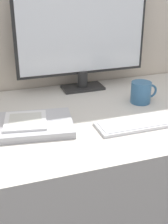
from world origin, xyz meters
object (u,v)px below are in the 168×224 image
keyboard (137,123)px  coffee_mug (141,92)px  monitor (82,35)px  laptop (30,125)px  ereader (25,121)px

keyboard → coffee_mug: bearing=58.6°
monitor → laptop: size_ratio=1.83×
monitor → coffee_mug: size_ratio=5.10×
monitor → keyboard: monitor is taller
laptop → coffee_mug: size_ratio=2.79×
keyboard → ereader: (-0.40, 0.11, 0.02)m
keyboard → laptop: bearing=165.0°
keyboard → laptop: 0.40m
monitor → coffee_mug: 0.38m
monitor → keyboard: bearing=-81.2°
monitor → laptop: 0.52m
laptop → coffee_mug: bearing=10.2°
ereader → coffee_mug: 0.52m
monitor → ereader: monitor is taller
keyboard → coffee_mug: size_ratio=2.55×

